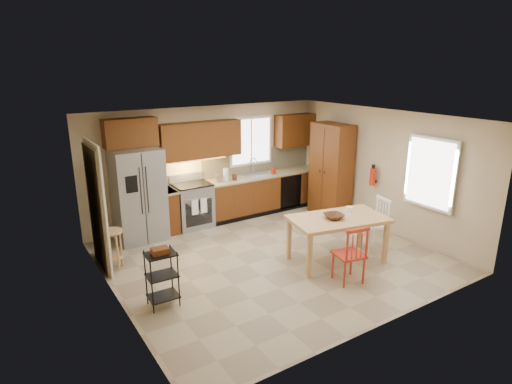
{
  "coord_description": "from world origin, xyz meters",
  "views": [
    {
      "loc": [
        -4.05,
        -5.77,
        3.37
      ],
      "look_at": [
        -0.09,
        0.4,
        1.15
      ],
      "focal_mm": 30.0,
      "sensor_mm": 36.0,
      "label": 1
    }
  ],
  "objects_px": {
    "refrigerator": "(138,195)",
    "fire_extinguisher": "(373,177)",
    "utility_cart": "(162,278)",
    "table_jar": "(349,211)",
    "pantry": "(331,170)",
    "chair_red": "(349,253)",
    "chair_white": "(373,224)",
    "soap_bottle": "(274,170)",
    "bar_stool": "(114,250)",
    "dining_table": "(337,240)",
    "range_stove": "(193,206)",
    "table_bowl": "(334,219)"
  },
  "relations": [
    {
      "from": "chair_red",
      "to": "table_jar",
      "type": "distance_m",
      "value": 1.1
    },
    {
      "from": "chair_red",
      "to": "table_jar",
      "type": "xyz_separation_m",
      "value": [
        0.71,
        0.75,
        0.36
      ]
    },
    {
      "from": "soap_bottle",
      "to": "table_jar",
      "type": "distance_m",
      "value": 2.73
    },
    {
      "from": "bar_stool",
      "to": "utility_cart",
      "type": "bearing_deg",
      "value": -69.0
    },
    {
      "from": "range_stove",
      "to": "dining_table",
      "type": "relative_size",
      "value": 0.56
    },
    {
      "from": "table_bowl",
      "to": "dining_table",
      "type": "bearing_deg",
      "value": 0.0
    },
    {
      "from": "refrigerator",
      "to": "pantry",
      "type": "relative_size",
      "value": 0.87
    },
    {
      "from": "table_bowl",
      "to": "utility_cart",
      "type": "xyz_separation_m",
      "value": [
        -3.0,
        0.27,
        -0.39
      ]
    },
    {
      "from": "utility_cart",
      "to": "bar_stool",
      "type": "bearing_deg",
      "value": 102.43
    },
    {
      "from": "refrigerator",
      "to": "bar_stool",
      "type": "xyz_separation_m",
      "value": [
        -0.8,
        -1.03,
        -0.56
      ]
    },
    {
      "from": "table_bowl",
      "to": "utility_cart",
      "type": "bearing_deg",
      "value": 174.86
    },
    {
      "from": "refrigerator",
      "to": "fire_extinguisher",
      "type": "relative_size",
      "value": 5.06
    },
    {
      "from": "range_stove",
      "to": "pantry",
      "type": "relative_size",
      "value": 0.44
    },
    {
      "from": "fire_extinguisher",
      "to": "utility_cart",
      "type": "xyz_separation_m",
      "value": [
        -4.86,
        -0.59,
        -0.67
      ]
    },
    {
      "from": "pantry",
      "to": "chair_red",
      "type": "bearing_deg",
      "value": -126.64
    },
    {
      "from": "chair_red",
      "to": "chair_white",
      "type": "distance_m",
      "value": 1.48
    },
    {
      "from": "fire_extinguisher",
      "to": "chair_red",
      "type": "relative_size",
      "value": 0.37
    },
    {
      "from": "bar_stool",
      "to": "utility_cart",
      "type": "xyz_separation_m",
      "value": [
        0.27,
        -1.54,
        0.08
      ]
    },
    {
      "from": "chair_white",
      "to": "table_jar",
      "type": "height_order",
      "value": "chair_white"
    },
    {
      "from": "utility_cart",
      "to": "pantry",
      "type": "bearing_deg",
      "value": 21.81
    },
    {
      "from": "pantry",
      "to": "chair_white",
      "type": "height_order",
      "value": "pantry"
    },
    {
      "from": "range_stove",
      "to": "table_jar",
      "type": "bearing_deg",
      "value": -57.46
    },
    {
      "from": "chair_red",
      "to": "soap_bottle",
      "type": "bearing_deg",
      "value": 86.06
    },
    {
      "from": "pantry",
      "to": "utility_cart",
      "type": "relative_size",
      "value": 2.47
    },
    {
      "from": "pantry",
      "to": "soap_bottle",
      "type": "bearing_deg",
      "value": 136.55
    },
    {
      "from": "soap_bottle",
      "to": "table_jar",
      "type": "bearing_deg",
      "value": -95.19
    },
    {
      "from": "refrigerator",
      "to": "fire_extinguisher",
      "type": "xyz_separation_m",
      "value": [
        4.33,
        -1.98,
        0.19
      ]
    },
    {
      "from": "fire_extinguisher",
      "to": "utility_cart",
      "type": "relative_size",
      "value": 0.42
    },
    {
      "from": "refrigerator",
      "to": "utility_cart",
      "type": "xyz_separation_m",
      "value": [
        -0.53,
        -2.57,
        -0.48
      ]
    },
    {
      "from": "soap_bottle",
      "to": "fire_extinguisher",
      "type": "bearing_deg",
      "value": -59.47
    },
    {
      "from": "pantry",
      "to": "table_jar",
      "type": "height_order",
      "value": "pantry"
    },
    {
      "from": "soap_bottle",
      "to": "bar_stool",
      "type": "distance_m",
      "value": 4.15
    },
    {
      "from": "fire_extinguisher",
      "to": "bar_stool",
      "type": "height_order",
      "value": "fire_extinguisher"
    },
    {
      "from": "pantry",
      "to": "table_bowl",
      "type": "bearing_deg",
      "value": -130.93
    },
    {
      "from": "table_jar",
      "to": "fire_extinguisher",
      "type": "bearing_deg",
      "value": 28.57
    },
    {
      "from": "chair_white",
      "to": "refrigerator",
      "type": "bearing_deg",
      "value": 63.14
    },
    {
      "from": "bar_stool",
      "to": "utility_cart",
      "type": "height_order",
      "value": "utility_cart"
    },
    {
      "from": "dining_table",
      "to": "bar_stool",
      "type": "bearing_deg",
      "value": 163.28
    },
    {
      "from": "fire_extinguisher",
      "to": "bar_stool",
      "type": "distance_m",
      "value": 5.27
    },
    {
      "from": "chair_red",
      "to": "chair_white",
      "type": "bearing_deg",
      "value": 39.79
    },
    {
      "from": "pantry",
      "to": "utility_cart",
      "type": "height_order",
      "value": "pantry"
    },
    {
      "from": "soap_bottle",
      "to": "fire_extinguisher",
      "type": "distance_m",
      "value": 2.27
    },
    {
      "from": "range_stove",
      "to": "utility_cart",
      "type": "height_order",
      "value": "range_stove"
    },
    {
      "from": "bar_stool",
      "to": "refrigerator",
      "type": "bearing_deg",
      "value": 63.05
    },
    {
      "from": "refrigerator",
      "to": "fire_extinguisher",
      "type": "bearing_deg",
      "value": -24.52
    },
    {
      "from": "refrigerator",
      "to": "table_jar",
      "type": "distance_m",
      "value": 4.01
    },
    {
      "from": "range_stove",
      "to": "fire_extinguisher",
      "type": "height_order",
      "value": "fire_extinguisher"
    },
    {
      "from": "dining_table",
      "to": "bar_stool",
      "type": "height_order",
      "value": "dining_table"
    },
    {
      "from": "fire_extinguisher",
      "to": "table_bowl",
      "type": "height_order",
      "value": "fire_extinguisher"
    },
    {
      "from": "pantry",
      "to": "utility_cart",
      "type": "bearing_deg",
      "value": -160.56
    }
  ]
}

